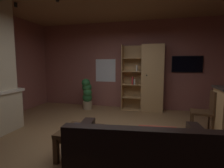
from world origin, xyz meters
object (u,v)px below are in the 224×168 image
table_book_0 (81,129)px  table_book_2 (77,124)px  leather_couch (140,163)px  coffee_table (80,135)px  bookshelf_cabinet (150,78)px  table_book_1 (78,127)px  potted_floor_plant (87,93)px  wall_mounted_tv (187,64)px  dining_chair (206,109)px

table_book_0 → table_book_2: table_book_2 is taller
leather_couch → coffee_table: (-0.97, 0.47, 0.05)m
bookshelf_cabinet → table_book_2: 3.23m
table_book_1 → potted_floor_plant: size_ratio=0.11×
potted_floor_plant → wall_mounted_tv: size_ratio=1.13×
coffee_table → bookshelf_cabinet: bearing=72.6°
wall_mounted_tv → coffee_table: bearing=-122.2°
wall_mounted_tv → table_book_0: bearing=-121.5°
table_book_2 → wall_mounted_tv: wall_mounted_tv is taller
bookshelf_cabinet → leather_couch: size_ratio=1.23×
coffee_table → table_book_1: (-0.02, -0.03, 0.12)m
table_book_2 → bookshelf_cabinet: bearing=71.1°
potted_floor_plant → leather_couch: bearing=-58.4°
table_book_2 → dining_chair: bearing=32.0°
leather_couch → potted_floor_plant: potted_floor_plant is taller
bookshelf_cabinet → potted_floor_plant: (-1.97, -0.30, -0.50)m
table_book_0 → table_book_2: 0.14m
table_book_0 → table_book_1: (-0.05, 0.01, 0.02)m
bookshelf_cabinet → potted_floor_plant: bookshelf_cabinet is taller
table_book_2 → coffee_table: bearing=-25.9°
table_book_0 → dining_chair: bearing=34.6°
potted_floor_plant → wall_mounted_tv: bearing=9.4°
bookshelf_cabinet → potted_floor_plant: 2.05m
table_book_1 → coffee_table: bearing=51.1°
table_book_0 → wall_mounted_tv: 4.00m
table_book_1 → dining_chair: (2.19, 1.46, 0.05)m
leather_couch → table_book_0: bearing=155.1°
leather_couch → wall_mounted_tv: 4.06m
table_book_2 → wall_mounted_tv: 3.98m
leather_couch → table_book_0: size_ratio=15.81×
table_book_1 → potted_floor_plant: potted_floor_plant is taller
bookshelf_cabinet → leather_couch: (0.02, -3.52, -0.72)m
leather_couch → wall_mounted_tv: size_ratio=1.89×
bookshelf_cabinet → potted_floor_plant: size_ratio=2.05×
table_book_2 → potted_floor_plant: (-0.94, 2.71, 0.02)m
table_book_2 → dining_chair: 2.64m
potted_floor_plant → table_book_2: bearing=-70.9°
dining_chair → leather_couch: bearing=-122.0°
bookshelf_cabinet → wall_mounted_tv: bearing=10.9°
table_book_0 → table_book_1: size_ratio=0.92×
bookshelf_cabinet → table_book_2: bookshelf_cabinet is taller
leather_couch → table_book_2: bearing=154.0°
dining_chair → table_book_1: bearing=-146.2°
table_book_0 → dining_chair: 2.60m
coffee_table → potted_floor_plant: size_ratio=0.65×
table_book_1 → wall_mounted_tv: (2.07, 3.29, 0.99)m
potted_floor_plant → wall_mounted_tv: wall_mounted_tv is taller
potted_floor_plant → table_book_0: bearing=-69.5°
table_book_1 → dining_chair: dining_chair is taller
table_book_0 → potted_floor_plant: potted_floor_plant is taller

